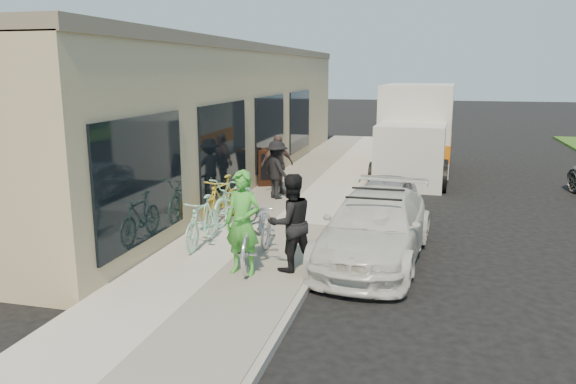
{
  "coord_description": "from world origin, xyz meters",
  "views": [
    {
      "loc": [
        1.37,
        -8.66,
        3.46
      ],
      "look_at": [
        -1.39,
        2.09,
        1.05
      ],
      "focal_mm": 35.0,
      "sensor_mm": 36.0,
      "label": 1
    }
  ],
  "objects_px": {
    "woman_rider": "(243,223)",
    "bystander_b": "(277,164)",
    "cruiser_bike_a": "(202,222)",
    "bystander_a": "(277,170)",
    "cruiser_bike_b": "(234,199)",
    "sandwich_board": "(269,167)",
    "tandem_bike": "(258,230)",
    "cruiser_bike_c": "(222,199)",
    "sedan_white": "(375,228)",
    "sedan_silver": "(385,200)",
    "bike_rack": "(239,192)",
    "moving_truck": "(416,135)",
    "man_standing": "(291,222)"
  },
  "relations": [
    {
      "from": "sedan_white",
      "to": "sedan_silver",
      "type": "relative_size",
      "value": 1.39
    },
    {
      "from": "sedan_white",
      "to": "cruiser_bike_a",
      "type": "xyz_separation_m",
      "value": [
        -3.24,
        -0.43,
        0.0
      ]
    },
    {
      "from": "sedan_silver",
      "to": "cruiser_bike_c",
      "type": "relative_size",
      "value": 1.89
    },
    {
      "from": "woman_rider",
      "to": "man_standing",
      "type": "bearing_deg",
      "value": 38.39
    },
    {
      "from": "sedan_silver",
      "to": "cruiser_bike_b",
      "type": "xyz_separation_m",
      "value": [
        -3.23,
        -1.24,
        0.12
      ]
    },
    {
      "from": "moving_truck",
      "to": "man_standing",
      "type": "distance_m",
      "value": 10.83
    },
    {
      "from": "moving_truck",
      "to": "cruiser_bike_c",
      "type": "relative_size",
      "value": 3.65
    },
    {
      "from": "woman_rider",
      "to": "bystander_b",
      "type": "distance_m",
      "value": 6.2
    },
    {
      "from": "moving_truck",
      "to": "tandem_bike",
      "type": "bearing_deg",
      "value": -100.62
    },
    {
      "from": "tandem_bike",
      "to": "sedan_white",
      "type": "bearing_deg",
      "value": 22.89
    },
    {
      "from": "cruiser_bike_c",
      "to": "sandwich_board",
      "type": "bearing_deg",
      "value": 98.81
    },
    {
      "from": "sandwich_board",
      "to": "tandem_bike",
      "type": "height_order",
      "value": "tandem_bike"
    },
    {
      "from": "cruiser_bike_c",
      "to": "moving_truck",
      "type": "bearing_deg",
      "value": 71.45
    },
    {
      "from": "cruiser_bike_a",
      "to": "sedan_white",
      "type": "bearing_deg",
      "value": 8.06
    },
    {
      "from": "sedan_white",
      "to": "bike_rack",
      "type": "bearing_deg",
      "value": 152.52
    },
    {
      "from": "bystander_a",
      "to": "cruiser_bike_c",
      "type": "bearing_deg",
      "value": 119.09
    },
    {
      "from": "bystander_b",
      "to": "cruiser_bike_b",
      "type": "bearing_deg",
      "value": -133.71
    },
    {
      "from": "cruiser_bike_b",
      "to": "sedan_white",
      "type": "bearing_deg",
      "value": -18.3
    },
    {
      "from": "cruiser_bike_b",
      "to": "bystander_a",
      "type": "bearing_deg",
      "value": 88.42
    },
    {
      "from": "tandem_bike",
      "to": "bystander_b",
      "type": "xyz_separation_m",
      "value": [
        -1.16,
        5.47,
        0.24
      ]
    },
    {
      "from": "tandem_bike",
      "to": "bystander_a",
      "type": "height_order",
      "value": "bystander_a"
    },
    {
      "from": "bike_rack",
      "to": "cruiser_bike_b",
      "type": "bearing_deg",
      "value": -78.25
    },
    {
      "from": "sedan_white",
      "to": "cruiser_bike_c",
      "type": "height_order",
      "value": "sedan_white"
    },
    {
      "from": "bystander_a",
      "to": "cruiser_bike_b",
      "type": "bearing_deg",
      "value": 124.27
    },
    {
      "from": "man_standing",
      "to": "cruiser_bike_a",
      "type": "bearing_deg",
      "value": -64.21
    },
    {
      "from": "sedan_white",
      "to": "woman_rider",
      "type": "xyz_separation_m",
      "value": [
        -2.0,
        -1.66,
        0.4
      ]
    },
    {
      "from": "sandwich_board",
      "to": "tandem_bike",
      "type": "relative_size",
      "value": 0.5
    },
    {
      "from": "sedan_white",
      "to": "moving_truck",
      "type": "bearing_deg",
      "value": 92.36
    },
    {
      "from": "cruiser_bike_a",
      "to": "cruiser_bike_c",
      "type": "xyz_separation_m",
      "value": [
        -0.28,
        1.79,
        0.03
      ]
    },
    {
      "from": "cruiser_bike_c",
      "to": "bystander_b",
      "type": "relative_size",
      "value": 1.04
    },
    {
      "from": "man_standing",
      "to": "cruiser_bike_a",
      "type": "xyz_separation_m",
      "value": [
        -1.96,
        0.86,
        -0.35
      ]
    },
    {
      "from": "cruiser_bike_a",
      "to": "bystander_b",
      "type": "bearing_deg",
      "value": 88.88
    },
    {
      "from": "sedan_white",
      "to": "sandwich_board",
      "type": "bearing_deg",
      "value": 128.76
    },
    {
      "from": "sedan_silver",
      "to": "bike_rack",
      "type": "bearing_deg",
      "value": -166.09
    },
    {
      "from": "tandem_bike",
      "to": "cruiser_bike_c",
      "type": "bearing_deg",
      "value": 118.49
    },
    {
      "from": "cruiser_bike_a",
      "to": "bystander_a",
      "type": "bearing_deg",
      "value": 86.72
    },
    {
      "from": "bike_rack",
      "to": "sandwich_board",
      "type": "xyz_separation_m",
      "value": [
        -0.2,
        3.21,
        0.05
      ]
    },
    {
      "from": "moving_truck",
      "to": "woman_rider",
      "type": "xyz_separation_m",
      "value": [
        -2.41,
        -11.06,
        -0.3
      ]
    },
    {
      "from": "sedan_silver",
      "to": "cruiser_bike_b",
      "type": "distance_m",
      "value": 3.46
    },
    {
      "from": "bike_rack",
      "to": "cruiser_bike_b",
      "type": "height_order",
      "value": "cruiser_bike_b"
    },
    {
      "from": "tandem_bike",
      "to": "bystander_b",
      "type": "relative_size",
      "value": 1.35
    },
    {
      "from": "bike_rack",
      "to": "man_standing",
      "type": "bearing_deg",
      "value": -58.31
    },
    {
      "from": "cruiser_bike_b",
      "to": "cruiser_bike_c",
      "type": "xyz_separation_m",
      "value": [
        -0.25,
        -0.11,
        -0.0
      ]
    },
    {
      "from": "woman_rider",
      "to": "cruiser_bike_a",
      "type": "height_order",
      "value": "woman_rider"
    },
    {
      "from": "sandwich_board",
      "to": "sedan_silver",
      "type": "height_order",
      "value": "sandwich_board"
    },
    {
      "from": "bike_rack",
      "to": "moving_truck",
      "type": "height_order",
      "value": "moving_truck"
    },
    {
      "from": "moving_truck",
      "to": "cruiser_bike_a",
      "type": "bearing_deg",
      "value": -108.29
    },
    {
      "from": "sandwich_board",
      "to": "tandem_bike",
      "type": "xyz_separation_m",
      "value": [
        1.67,
        -6.41,
        0.02
      ]
    },
    {
      "from": "man_standing",
      "to": "bystander_b",
      "type": "distance_m",
      "value": 6.02
    },
    {
      "from": "sedan_white",
      "to": "moving_truck",
      "type": "distance_m",
      "value": 9.43
    }
  ]
}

